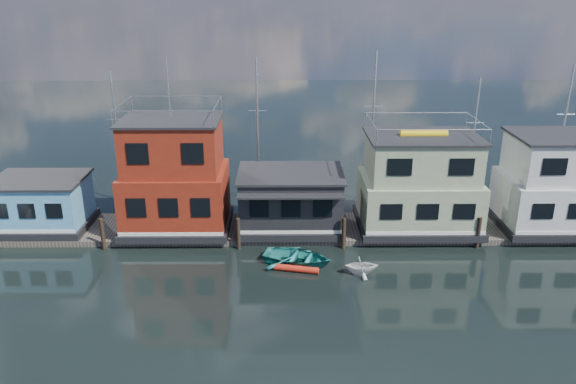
{
  "coord_description": "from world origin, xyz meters",
  "views": [
    {
      "loc": [
        -0.99,
        -24.77,
        16.6
      ],
      "look_at": [
        -0.67,
        12.0,
        3.0
      ],
      "focal_mm": 35.0,
      "sensor_mm": 36.0,
      "label": 1
    }
  ],
  "objects_px": {
    "dinghy_teal": "(297,257)",
    "dinghy_white": "(361,265)",
    "houseboat_red": "(175,177)",
    "houseboat_dark": "(290,200)",
    "red_kayak": "(296,269)",
    "houseboat_green": "(419,184)",
    "houseboat_white": "(562,184)",
    "houseboat_blue": "(41,203)"
  },
  "relations": [
    {
      "from": "houseboat_white",
      "to": "dinghy_white",
      "type": "bearing_deg",
      "value": -156.77
    },
    {
      "from": "houseboat_green",
      "to": "houseboat_white",
      "type": "bearing_deg",
      "value": -0.0
    },
    {
      "from": "houseboat_blue",
      "to": "houseboat_red",
      "type": "distance_m",
      "value": 9.69
    },
    {
      "from": "houseboat_blue",
      "to": "houseboat_white",
      "type": "height_order",
      "value": "houseboat_white"
    },
    {
      "from": "houseboat_red",
      "to": "dinghy_white",
      "type": "xyz_separation_m",
      "value": [
        12.22,
        -6.34,
        -3.54
      ]
    },
    {
      "from": "houseboat_red",
      "to": "houseboat_dark",
      "type": "relative_size",
      "value": 1.6
    },
    {
      "from": "houseboat_red",
      "to": "red_kayak",
      "type": "height_order",
      "value": "houseboat_red"
    },
    {
      "from": "houseboat_dark",
      "to": "red_kayak",
      "type": "height_order",
      "value": "houseboat_dark"
    },
    {
      "from": "houseboat_dark",
      "to": "houseboat_green",
      "type": "relative_size",
      "value": 0.88
    },
    {
      "from": "dinghy_white",
      "to": "houseboat_dark",
      "type": "bearing_deg",
      "value": 31.61
    },
    {
      "from": "red_kayak",
      "to": "dinghy_white",
      "type": "relative_size",
      "value": 1.31
    },
    {
      "from": "houseboat_red",
      "to": "houseboat_green",
      "type": "xyz_separation_m",
      "value": [
        17.0,
        0.0,
        -0.55
      ]
    },
    {
      "from": "dinghy_white",
      "to": "houseboat_blue",
      "type": "bearing_deg",
      "value": 71.62
    },
    {
      "from": "dinghy_teal",
      "to": "dinghy_white",
      "type": "distance_m",
      "value": 4.08
    },
    {
      "from": "houseboat_dark",
      "to": "houseboat_green",
      "type": "xyz_separation_m",
      "value": [
        9.0,
        0.02,
        1.13
      ]
    },
    {
      "from": "houseboat_green",
      "to": "dinghy_white",
      "type": "distance_m",
      "value": 8.49
    },
    {
      "from": "houseboat_dark",
      "to": "dinghy_white",
      "type": "bearing_deg",
      "value": -56.3
    },
    {
      "from": "houseboat_white",
      "to": "dinghy_teal",
      "type": "relative_size",
      "value": 1.9
    },
    {
      "from": "red_kayak",
      "to": "dinghy_white",
      "type": "xyz_separation_m",
      "value": [
        3.92,
        -0.27,
        0.36
      ]
    },
    {
      "from": "houseboat_red",
      "to": "red_kayak",
      "type": "distance_m",
      "value": 11.0
    },
    {
      "from": "red_kayak",
      "to": "dinghy_white",
      "type": "bearing_deg",
      "value": 8.41
    },
    {
      "from": "houseboat_red",
      "to": "houseboat_green",
      "type": "bearing_deg",
      "value": 0.0
    },
    {
      "from": "dinghy_white",
      "to": "red_kayak",
      "type": "bearing_deg",
      "value": 84.01
    },
    {
      "from": "houseboat_blue",
      "to": "houseboat_green",
      "type": "xyz_separation_m",
      "value": [
        26.5,
        0.0,
        1.34
      ]
    },
    {
      "from": "houseboat_green",
      "to": "dinghy_teal",
      "type": "height_order",
      "value": "houseboat_green"
    },
    {
      "from": "houseboat_red",
      "to": "houseboat_white",
      "type": "height_order",
      "value": "houseboat_red"
    },
    {
      "from": "dinghy_teal",
      "to": "dinghy_white",
      "type": "xyz_separation_m",
      "value": [
        3.86,
        -1.32,
        0.11
      ]
    },
    {
      "from": "houseboat_red",
      "to": "dinghy_teal",
      "type": "distance_m",
      "value": 10.41
    },
    {
      "from": "houseboat_red",
      "to": "dinghy_teal",
      "type": "bearing_deg",
      "value": -31.03
    },
    {
      "from": "houseboat_white",
      "to": "red_kayak",
      "type": "xyz_separation_m",
      "value": [
        -18.71,
        -6.08,
        -3.33
      ]
    },
    {
      "from": "houseboat_white",
      "to": "red_kayak",
      "type": "relative_size",
      "value": 3.01
    },
    {
      "from": "houseboat_green",
      "to": "dinghy_white",
      "type": "xyz_separation_m",
      "value": [
        -4.78,
        -6.34,
        -2.99
      ]
    },
    {
      "from": "dinghy_white",
      "to": "houseboat_red",
      "type": "bearing_deg",
      "value": 60.47
    },
    {
      "from": "dinghy_white",
      "to": "houseboat_white",
      "type": "bearing_deg",
      "value": -68.86
    },
    {
      "from": "houseboat_white",
      "to": "dinghy_teal",
      "type": "height_order",
      "value": "houseboat_white"
    },
    {
      "from": "houseboat_blue",
      "to": "dinghy_teal",
      "type": "distance_m",
      "value": 18.63
    },
    {
      "from": "houseboat_red",
      "to": "dinghy_teal",
      "type": "height_order",
      "value": "houseboat_red"
    },
    {
      "from": "houseboat_blue",
      "to": "dinghy_white",
      "type": "relative_size",
      "value": 3.0
    },
    {
      "from": "houseboat_red",
      "to": "houseboat_dark",
      "type": "distance_m",
      "value": 8.18
    },
    {
      "from": "dinghy_teal",
      "to": "red_kayak",
      "type": "bearing_deg",
      "value": -166.01
    },
    {
      "from": "houseboat_dark",
      "to": "dinghy_teal",
      "type": "relative_size",
      "value": 1.68
    },
    {
      "from": "dinghy_teal",
      "to": "dinghy_white",
      "type": "relative_size",
      "value": 2.07
    }
  ]
}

